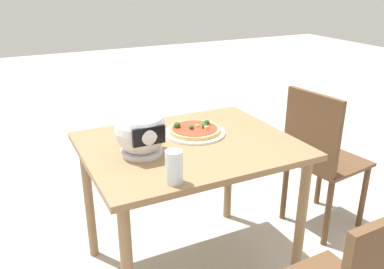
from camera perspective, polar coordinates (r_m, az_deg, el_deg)
name	(u,v)px	position (r m, az deg, el deg)	size (l,w,h in m)	color
ground_plane	(190,267)	(2.36, -0.34, -18.09)	(14.00, 14.00, 0.00)	#B2ADA3
dining_table	(189,161)	(2.01, -0.38, -3.79)	(1.01, 0.81, 0.75)	olive
pizza_plate	(195,133)	(2.08, 0.36, 0.25)	(0.31, 0.31, 0.01)	white
pizza	(195,129)	(2.07, 0.37, 0.73)	(0.27, 0.27, 0.05)	tan
motorcycle_helmet	(141,131)	(1.83, -7.20, 0.52)	(0.23, 0.23, 0.23)	silver
drinking_glass	(174,167)	(1.58, -2.54, -4.60)	(0.07, 0.07, 0.14)	silver
chair_side	(319,154)	(2.54, 17.47, -2.68)	(0.45, 0.45, 0.90)	brown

